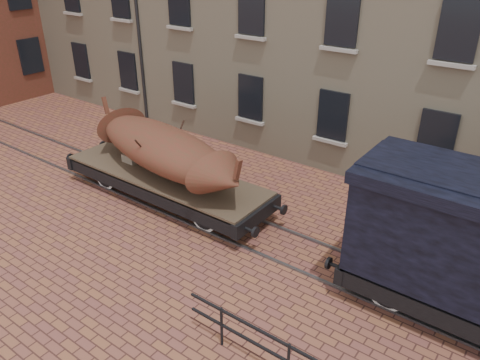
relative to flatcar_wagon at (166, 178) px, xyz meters
The scene contains 4 objects.
ground 2.45m from the flatcar_wagon, ahead, with size 90.00×90.00×0.00m, color brown.
rail_track 2.44m from the flatcar_wagon, ahead, with size 30.00×1.52×0.06m.
flatcar_wagon is the anchor object (origin of this frame).
iron_boat 1.07m from the flatcar_wagon, behind, with size 7.27×3.20×1.72m.
Camera 1 is at (7.58, -9.35, 7.59)m, focal length 35.00 mm.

